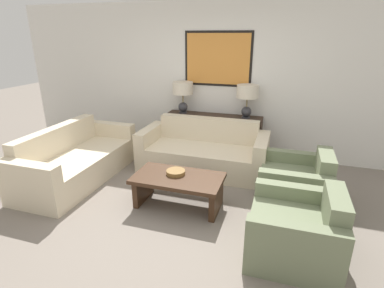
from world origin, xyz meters
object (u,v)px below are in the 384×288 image
Objects in this scene: table_lamp_left at (183,91)px; coffee_table at (178,184)px; couch_by_back_wall at (204,153)px; couch_by_side at (76,161)px; decorative_bowl at (176,172)px; armchair_near_camera at (297,231)px; table_lamp_right at (247,95)px; armchair_near_back_wall at (296,184)px; console_table at (213,136)px.

table_lamp_left reaches higher than coffee_table.
couch_by_back_wall is 1.98m from couch_by_side.
couch_by_back_wall is 1.15m from decorative_bowl.
armchair_near_camera is (3.18, -0.79, -0.01)m from couch_by_side.
couch_by_back_wall is at bearing -132.19° from table_lamp_right.
couch_by_side is (-1.18, -1.55, -0.87)m from table_lamp_left.
armchair_near_back_wall is at bearing -56.66° from table_lamp_right.
table_lamp_right reaches higher than couch_by_back_wall.
table_lamp_right is at bearing 0.00° from console_table.
couch_by_back_wall is at bearing 129.90° from armchair_near_camera.
couch_by_side is 3.19m from armchair_near_back_wall.
console_table is 2.74m from armchair_near_camera.
coffee_table is at bearing -89.87° from couch_by_back_wall.
table_lamp_left is 2.09m from coffee_table.
console_table is 1.94× the size of armchair_near_back_wall.
couch_by_side is (-2.32, -1.55, -0.87)m from table_lamp_right.
console_table is 1.51× the size of coffee_table.
console_table is 0.84× the size of couch_by_side.
table_lamp_right reaches higher than couch_by_side.
console_table reaches higher than coffee_table.
decorative_bowl is 0.28× the size of armchair_near_back_wall.
console_table is at bearing 137.55° from armchair_near_back_wall.
table_lamp_right reaches higher than armchair_near_camera.
couch_by_side is 1.72m from decorative_bowl.
armchair_near_back_wall is 1.03m from armchair_near_camera.
armchair_near_camera is at bearing -19.84° from coffee_table.
table_lamp_left reaches higher than armchair_near_camera.
couch_by_back_wall is 1.00× the size of couch_by_side.
couch_by_side is 1.78m from coffee_table.
table_lamp_right is 2.09m from coffee_table.
table_lamp_right is at bearing 47.81° from couch_by_back_wall.
armchair_near_back_wall is (0.86, -1.31, -0.88)m from table_lamp_right.
coffee_table is at bearing 160.16° from armchair_near_camera.
table_lamp_left is 2.13m from couch_by_side.
console_table is 3.02× the size of table_lamp_right.
console_table is at bearing 41.48° from couch_by_side.
couch_by_side reaches higher than armchair_near_camera.
table_lamp_right reaches higher than coffee_table.
coffee_table is at bearing -8.85° from couch_by_side.
couch_by_back_wall and couch_by_side have the same top height.
table_lamp_left and table_lamp_right have the same top height.
console_table is 1.77m from decorative_bowl.
console_table reaches higher than armchair_near_camera.
table_lamp_left reaches higher than couch_by_back_wall.
couch_by_side reaches higher than decorative_bowl.
couch_by_back_wall is 2.31× the size of armchair_near_camera.
console_table is 0.96m from table_lamp_right.
console_table is 0.84× the size of couch_by_back_wall.
coffee_table is 1.52m from armchair_near_back_wall.
couch_by_back_wall is 1.58m from armchair_near_back_wall.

